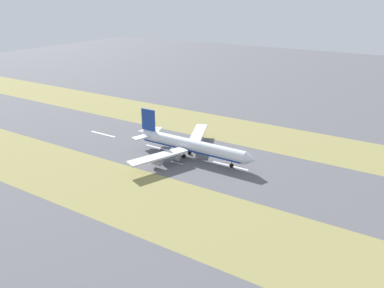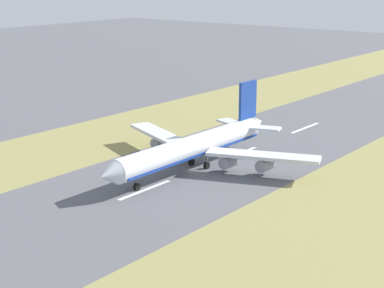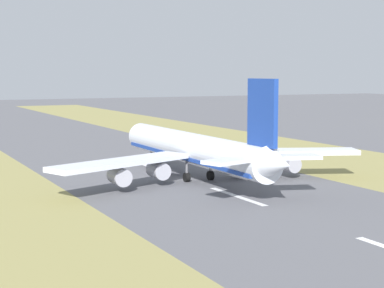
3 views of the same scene
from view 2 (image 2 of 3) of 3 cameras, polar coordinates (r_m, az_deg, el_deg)
name	(u,v)px [view 2 (image 2 of 3)]	position (r m, az deg, el deg)	size (l,w,h in m)	color
ground_plane	(194,171)	(169.08, 0.16, -2.42)	(800.00, 800.00, 0.00)	#56565B
grass_median_west	(353,209)	(147.24, 14.16, -5.62)	(40.00, 600.00, 0.01)	olive
grass_median_east	(78,143)	(198.86, -10.11, 0.05)	(40.00, 600.00, 0.01)	olive
centreline_dash_near	(305,128)	(218.47, 10.04, 1.42)	(1.20, 18.00, 0.01)	silver
centreline_dash_mid	(238,154)	(185.22, 4.13, -0.87)	(1.20, 18.00, 0.01)	silver
centreline_dash_far	(145,190)	(155.20, -4.21, -4.09)	(1.20, 18.00, 0.01)	silver
airplane_main_jet	(196,146)	(170.16, 0.40, -0.19)	(64.13, 67.04, 20.20)	silver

